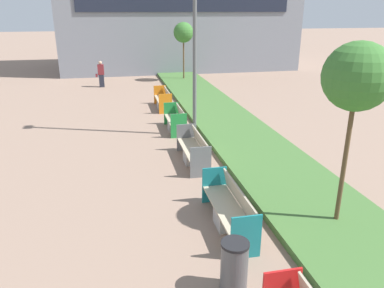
{
  "coord_description": "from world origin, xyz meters",
  "views": [
    {
      "loc": [
        -1.39,
        0.24,
        4.62
      ],
      "look_at": [
        0.9,
        11.11,
        0.6
      ],
      "focal_mm": 35.0,
      "sensor_mm": 36.0,
      "label": 1
    }
  ],
  "objects_px": {
    "bench_grey_frame": "(194,151)",
    "bench_orange_frame": "(163,101)",
    "bench_teal_frame": "(230,211)",
    "sapling_tree_far": "(183,33)",
    "litter_bin": "(234,266)",
    "parked_car_distant": "(246,58)",
    "sapling_tree_near": "(357,78)",
    "bench_green_frame": "(176,122)",
    "pedestrian_walking": "(101,74)",
    "street_lamp_post": "(195,7)"
  },
  "relations": [
    {
      "from": "bench_orange_frame",
      "to": "street_lamp_post",
      "type": "xyz_separation_m",
      "value": [
        0.61,
        -4.38,
        4.32
      ]
    },
    {
      "from": "street_lamp_post",
      "to": "bench_teal_frame",
      "type": "bearing_deg",
      "value": -95.35
    },
    {
      "from": "street_lamp_post",
      "to": "sapling_tree_far",
      "type": "height_order",
      "value": "street_lamp_post"
    },
    {
      "from": "bench_teal_frame",
      "to": "sapling_tree_far",
      "type": "xyz_separation_m",
      "value": [
        2.36,
        18.0,
        2.78
      ]
    },
    {
      "from": "bench_green_frame",
      "to": "litter_bin",
      "type": "height_order",
      "value": "litter_bin"
    },
    {
      "from": "sapling_tree_near",
      "to": "bench_orange_frame",
      "type": "bearing_deg",
      "value": 101.76
    },
    {
      "from": "bench_green_frame",
      "to": "sapling_tree_far",
      "type": "bearing_deg",
      "value": 77.62
    },
    {
      "from": "pedestrian_walking",
      "to": "parked_car_distant",
      "type": "height_order",
      "value": "parked_car_distant"
    },
    {
      "from": "bench_grey_frame",
      "to": "bench_orange_frame",
      "type": "distance_m",
      "value": 7.08
    },
    {
      "from": "bench_green_frame",
      "to": "sapling_tree_far",
      "type": "relative_size",
      "value": 0.49
    },
    {
      "from": "sapling_tree_near",
      "to": "parked_car_distant",
      "type": "relative_size",
      "value": 0.92
    },
    {
      "from": "pedestrian_walking",
      "to": "parked_car_distant",
      "type": "relative_size",
      "value": 0.37
    },
    {
      "from": "litter_bin",
      "to": "pedestrian_walking",
      "type": "relative_size",
      "value": 0.6
    },
    {
      "from": "bench_green_frame",
      "to": "street_lamp_post",
      "type": "xyz_separation_m",
      "value": [
        0.61,
        -0.72,
        4.32
      ]
    },
    {
      "from": "bench_orange_frame",
      "to": "street_lamp_post",
      "type": "relative_size",
      "value": 0.24
    },
    {
      "from": "sapling_tree_far",
      "to": "pedestrian_walking",
      "type": "bearing_deg",
      "value": -169.43
    },
    {
      "from": "litter_bin",
      "to": "pedestrian_walking",
      "type": "height_order",
      "value": "pedestrian_walking"
    },
    {
      "from": "bench_teal_frame",
      "to": "sapling_tree_far",
      "type": "bearing_deg",
      "value": 82.53
    },
    {
      "from": "bench_grey_frame",
      "to": "sapling_tree_near",
      "type": "distance_m",
      "value": 5.71
    },
    {
      "from": "litter_bin",
      "to": "parked_car_distant",
      "type": "distance_m",
      "value": 25.34
    },
    {
      "from": "sapling_tree_near",
      "to": "pedestrian_walking",
      "type": "distance_m",
      "value": 18.46
    },
    {
      "from": "bench_grey_frame",
      "to": "bench_orange_frame",
      "type": "relative_size",
      "value": 1.11
    },
    {
      "from": "litter_bin",
      "to": "parked_car_distant",
      "type": "relative_size",
      "value": 0.22
    },
    {
      "from": "bench_teal_frame",
      "to": "parked_car_distant",
      "type": "relative_size",
      "value": 0.54
    },
    {
      "from": "bench_orange_frame",
      "to": "street_lamp_post",
      "type": "height_order",
      "value": "street_lamp_post"
    },
    {
      "from": "bench_grey_frame",
      "to": "pedestrian_walking",
      "type": "distance_m",
      "value": 13.55
    },
    {
      "from": "bench_teal_frame",
      "to": "parked_car_distant",
      "type": "bearing_deg",
      "value": 69.52
    },
    {
      "from": "bench_green_frame",
      "to": "parked_car_distant",
      "type": "relative_size",
      "value": 0.43
    },
    {
      "from": "bench_orange_frame",
      "to": "pedestrian_walking",
      "type": "relative_size",
      "value": 1.29
    },
    {
      "from": "parked_car_distant",
      "to": "bench_teal_frame",
      "type": "bearing_deg",
      "value": -103.09
    },
    {
      "from": "bench_green_frame",
      "to": "parked_car_distant",
      "type": "height_order",
      "value": "parked_car_distant"
    },
    {
      "from": "street_lamp_post",
      "to": "pedestrian_walking",
      "type": "xyz_separation_m",
      "value": [
        -3.68,
        10.49,
        -3.87
      ]
    },
    {
      "from": "bench_orange_frame",
      "to": "parked_car_distant",
      "type": "relative_size",
      "value": 0.47
    },
    {
      "from": "bench_orange_frame",
      "to": "litter_bin",
      "type": "distance_m",
      "value": 12.85
    },
    {
      "from": "street_lamp_post",
      "to": "parked_car_distant",
      "type": "distance_m",
      "value": 17.5
    },
    {
      "from": "bench_grey_frame",
      "to": "sapling_tree_near",
      "type": "height_order",
      "value": "sapling_tree_near"
    },
    {
      "from": "street_lamp_post",
      "to": "parked_car_distant",
      "type": "height_order",
      "value": "street_lamp_post"
    },
    {
      "from": "bench_orange_frame",
      "to": "parked_car_distant",
      "type": "bearing_deg",
      "value": 53.34
    },
    {
      "from": "bench_orange_frame",
      "to": "sapling_tree_near",
      "type": "xyz_separation_m",
      "value": [
        2.36,
        -11.35,
        2.98
      ]
    },
    {
      "from": "bench_grey_frame",
      "to": "sapling_tree_far",
      "type": "height_order",
      "value": "sapling_tree_far"
    },
    {
      "from": "bench_teal_frame",
      "to": "litter_bin",
      "type": "bearing_deg",
      "value": -105.25
    },
    {
      "from": "bench_grey_frame",
      "to": "pedestrian_walking",
      "type": "relative_size",
      "value": 1.43
    },
    {
      "from": "sapling_tree_near",
      "to": "sapling_tree_far",
      "type": "distance_m",
      "value": 18.48
    },
    {
      "from": "sapling_tree_far",
      "to": "parked_car_distant",
      "type": "bearing_deg",
      "value": 33.48
    },
    {
      "from": "litter_bin",
      "to": "street_lamp_post",
      "type": "height_order",
      "value": "street_lamp_post"
    },
    {
      "from": "bench_grey_frame",
      "to": "sapling_tree_near",
      "type": "relative_size",
      "value": 0.57
    },
    {
      "from": "parked_car_distant",
      "to": "sapling_tree_far",
      "type": "bearing_deg",
      "value": -139.13
    },
    {
      "from": "street_lamp_post",
      "to": "sapling_tree_near",
      "type": "height_order",
      "value": "street_lamp_post"
    },
    {
      "from": "bench_grey_frame",
      "to": "sapling_tree_far",
      "type": "bearing_deg",
      "value": 80.56
    },
    {
      "from": "pedestrian_walking",
      "to": "parked_car_distant",
      "type": "xyz_separation_m",
      "value": [
        11.22,
        4.84,
        0.1
      ]
    }
  ]
}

